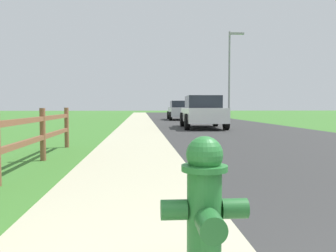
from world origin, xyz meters
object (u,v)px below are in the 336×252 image
object	(u,v)px
parked_car_silver	(181,110)
fire_hydrant	(205,209)
street_lamp	(231,68)
parked_suv_white	(203,112)

from	to	relation	value
parked_car_silver	fire_hydrant	bearing A→B (deg)	-96.13
street_lamp	parked_suv_white	bearing A→B (deg)	-111.71
parked_suv_white	parked_car_silver	bearing A→B (deg)	89.08
fire_hydrant	parked_car_silver	bearing A→B (deg)	83.87
parked_car_silver	street_lamp	world-z (taller)	street_lamp
street_lamp	parked_car_silver	bearing A→B (deg)	158.54
parked_suv_white	street_lamp	distance (m)	10.65
fire_hydrant	parked_suv_white	size ratio (longest dim) A/B	0.19
parked_car_silver	street_lamp	size ratio (longest dim) A/B	0.70
parked_car_silver	street_lamp	bearing A→B (deg)	-21.46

